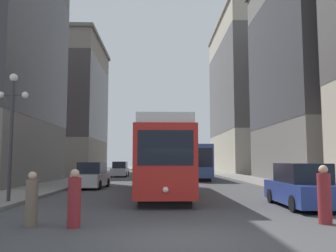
{
  "coord_description": "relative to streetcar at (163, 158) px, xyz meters",
  "views": [
    {
      "loc": [
        -0.58,
        -8.9,
        1.93
      ],
      "look_at": [
        -0.11,
        9.97,
        3.81
      ],
      "focal_mm": 37.35,
      "sensor_mm": 36.0,
      "label": 1
    }
  ],
  "objects": [
    {
      "name": "pedestrian_crossing_far",
      "position": [
        -2.67,
        -10.19,
        -1.31
      ],
      "size": [
        0.38,
        0.38,
        1.69
      ],
      "rotation": [
        0.0,
        0.0,
        3.94
      ],
      "color": "maroon",
      "rests_on": "ground"
    },
    {
      "name": "streetcar",
      "position": [
        0.0,
        0.0,
        0.0
      ],
      "size": [
        2.72,
        13.71,
        3.89
      ],
      "rotation": [
        0.0,
        0.0,
        0.01
      ],
      "color": "black",
      "rests_on": "ground"
    },
    {
      "name": "parked_car_left_near",
      "position": [
        -4.97,
        4.5,
        -1.26
      ],
      "size": [
        2.06,
        4.54,
        1.82
      ],
      "rotation": [
        0.0,
        0.0,
        -0.05
      ],
      "color": "black",
      "rests_on": "ground"
    },
    {
      "name": "building_right_midblock",
      "position": [
        16.4,
        12.24,
        9.09
      ],
      "size": [
        12.43,
        16.08,
        21.74
      ],
      "color": "slate",
      "rests_on": "ground"
    },
    {
      "name": "building_right_corner",
      "position": [
        16.77,
        40.34,
        11.75
      ],
      "size": [
        13.17,
        24.37,
        26.88
      ],
      "color": "#B2A893",
      "rests_on": "ground"
    },
    {
      "name": "ground_plane",
      "position": [
        0.38,
        -11.66,
        -2.1
      ],
      "size": [
        200.0,
        200.0,
        0.0
      ],
      "primitive_type": "plane",
      "color": "#424244"
    },
    {
      "name": "sidewalk_left",
      "position": [
        -7.99,
        28.34,
        -2.03
      ],
      "size": [
        3.45,
        120.0,
        0.15
      ],
      "primitive_type": "cube",
      "color": "gray",
      "rests_on": "ground"
    },
    {
      "name": "pedestrian_on_sidewalk",
      "position": [
        4.89,
        -9.77,
        -1.27
      ],
      "size": [
        0.4,
        0.4,
        1.79
      ],
      "rotation": [
        0.0,
        0.0,
        0.04
      ],
      "color": "maroon",
      "rests_on": "ground"
    },
    {
      "name": "pedestrian_crossing_near",
      "position": [
        -3.98,
        -9.96,
        -1.35
      ],
      "size": [
        0.36,
        0.36,
        1.61
      ],
      "rotation": [
        0.0,
        0.0,
        2.66
      ],
      "color": "#6B5B4C",
      "rests_on": "ground"
    },
    {
      "name": "parked_car_left_mid",
      "position": [
        -4.97,
        22.19,
        -1.26
      ],
      "size": [
        1.89,
        4.76,
        1.82
      ],
      "rotation": [
        0.0,
        0.0,
        0.0
      ],
      "color": "black",
      "rests_on": "ground"
    },
    {
      "name": "lamp_post_left_near",
      "position": [
        -6.87,
        -4.74,
        1.81
      ],
      "size": [
        1.41,
        0.36,
        5.75
      ],
      "color": "#333338",
      "rests_on": "sidewalk_left"
    },
    {
      "name": "parked_car_right_far",
      "position": [
        5.73,
        -5.96,
        -1.26
      ],
      "size": [
        1.98,
        4.77,
        1.82
      ],
      "rotation": [
        0.0,
        0.0,
        3.12
      ],
      "color": "black",
      "rests_on": "ground"
    },
    {
      "name": "sidewalk_right",
      "position": [
        8.76,
        28.34,
        -2.03
      ],
      "size": [
        3.45,
        120.0,
        0.15
      ],
      "primitive_type": "cube",
      "color": "gray",
      "rests_on": "ground"
    },
    {
      "name": "transit_bus",
      "position": [
        3.33,
        16.92,
        -0.15
      ],
      "size": [
        2.81,
        12.34,
        3.45
      ],
      "rotation": [
        0.0,
        0.0,
        0.02
      ],
      "color": "black",
      "rests_on": "ground"
    },
    {
      "name": "building_left_midblock",
      "position": [
        -16.62,
        34.99,
        8.71
      ],
      "size": [
        14.39,
        17.38,
        21.01
      ],
      "color": "slate",
      "rests_on": "ground"
    }
  ]
}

